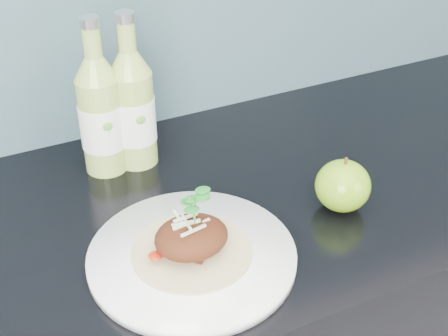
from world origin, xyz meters
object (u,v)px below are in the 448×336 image
(green_apple, at_px, (343,186))
(cider_bottle_left, at_px, (101,115))
(cider_bottle_right, at_px, (133,109))
(dinner_plate, at_px, (192,257))

(green_apple, distance_m, cider_bottle_left, 0.41)
(green_apple, height_order, cider_bottle_left, cider_bottle_left)
(cider_bottle_left, xyz_separation_m, cider_bottle_right, (0.06, -0.00, 0.00))
(cider_bottle_left, height_order, cider_bottle_right, same)
(dinner_plate, relative_size, cider_bottle_left, 1.39)
(dinner_plate, bearing_deg, cider_bottle_left, 97.15)
(dinner_plate, xyz_separation_m, cider_bottle_left, (-0.04, 0.29, 0.10))
(cider_bottle_right, bearing_deg, cider_bottle_left, 152.30)
(green_apple, relative_size, cider_bottle_left, 0.35)
(cider_bottle_left, distance_m, cider_bottle_right, 0.06)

